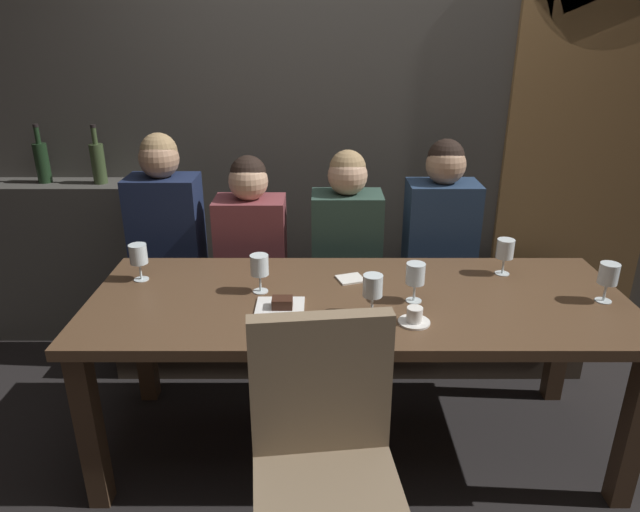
{
  "coord_description": "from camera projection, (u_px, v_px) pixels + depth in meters",
  "views": [
    {
      "loc": [
        -0.16,
        -2.09,
        1.76
      ],
      "look_at": [
        -0.16,
        0.2,
        0.84
      ],
      "focal_mm": 31.75,
      "sensor_mm": 36.0,
      "label": 1
    }
  ],
  "objects": [
    {
      "name": "ground",
      "position": [
        355.0,
        442.0,
        2.6
      ],
      "size": [
        9.0,
        9.0,
        0.0
      ],
      "primitive_type": "plane",
      "color": "black"
    },
    {
      "name": "back_wall_tiled",
      "position": [
        349.0,
        79.0,
        3.16
      ],
      "size": [
        6.0,
        0.12,
        3.0
      ],
      "primitive_type": "cube",
      "color": "#4C4944",
      "rests_on": "ground"
    },
    {
      "name": "arched_door",
      "position": [
        591.0,
        105.0,
        3.15
      ],
      "size": [
        0.9,
        0.05,
        2.55
      ],
      "color": "olive",
      "rests_on": "ground"
    },
    {
      "name": "back_counter",
      "position": [
        89.0,
        260.0,
        3.38
      ],
      "size": [
        1.1,
        0.28,
        0.95
      ],
      "primitive_type": "cube",
      "color": "#413E3A",
      "rests_on": "ground"
    },
    {
      "name": "dining_table",
      "position": [
        359.0,
        316.0,
        2.35
      ],
      "size": [
        2.2,
        0.84,
        0.74
      ],
      "color": "#493422",
      "rests_on": "ground"
    },
    {
      "name": "banquette_bench",
      "position": [
        349.0,
        324.0,
        3.16
      ],
      "size": [
        2.5,
        0.44,
        0.45
      ],
      "color": "#40352A",
      "rests_on": "ground"
    },
    {
      "name": "chair_near_side",
      "position": [
        326.0,
        455.0,
        1.72
      ],
      "size": [
        0.49,
        0.49,
        0.98
      ],
      "color": "brown",
      "rests_on": "ground"
    },
    {
      "name": "diner_redhead",
      "position": [
        166.0,
        218.0,
        2.93
      ],
      "size": [
        0.36,
        0.24,
        0.84
      ],
      "color": "#192342",
      "rests_on": "banquette_bench"
    },
    {
      "name": "diner_bearded",
      "position": [
        252.0,
        230.0,
        2.93
      ],
      "size": [
        0.36,
        0.24,
        0.73
      ],
      "color": "brown",
      "rests_on": "banquette_bench"
    },
    {
      "name": "diner_far_end",
      "position": [
        348.0,
        227.0,
        2.92
      ],
      "size": [
        0.36,
        0.24,
        0.76
      ],
      "color": "#2D473D",
      "rests_on": "banquette_bench"
    },
    {
      "name": "diner_near_end",
      "position": [
        442.0,
        222.0,
        2.93
      ],
      "size": [
        0.36,
        0.24,
        0.81
      ],
      "color": "navy",
      "rests_on": "banquette_bench"
    },
    {
      "name": "wine_bottle_dark_red",
      "position": [
        43.0,
        161.0,
        3.17
      ],
      "size": [
        0.08,
        0.08,
        0.33
      ],
      "color": "black",
      "rests_on": "back_counter"
    },
    {
      "name": "wine_bottle_pale_label",
      "position": [
        99.0,
        162.0,
        3.15
      ],
      "size": [
        0.08,
        0.08,
        0.33
      ],
      "color": "#384728",
      "rests_on": "back_counter"
    },
    {
      "name": "wine_glass_far_left",
      "position": [
        610.0,
        275.0,
        2.24
      ],
      "size": [
        0.08,
        0.08,
        0.16
      ],
      "color": "silver",
      "rests_on": "dining_table"
    },
    {
      "name": "wine_glass_near_right",
      "position": [
        506.0,
        251.0,
        2.49
      ],
      "size": [
        0.08,
        0.08,
        0.16
      ],
      "color": "silver",
      "rests_on": "dining_table"
    },
    {
      "name": "wine_glass_far_right",
      "position": [
        260.0,
        266.0,
        2.32
      ],
      "size": [
        0.08,
        0.08,
        0.16
      ],
      "color": "silver",
      "rests_on": "dining_table"
    },
    {
      "name": "wine_glass_end_left",
      "position": [
        374.0,
        287.0,
        2.13
      ],
      "size": [
        0.08,
        0.08,
        0.16
      ],
      "color": "silver",
      "rests_on": "dining_table"
    },
    {
      "name": "wine_glass_near_left",
      "position": [
        139.0,
        255.0,
        2.43
      ],
      "size": [
        0.08,
        0.08,
        0.16
      ],
      "color": "silver",
      "rests_on": "dining_table"
    },
    {
      "name": "wine_glass_center_front",
      "position": [
        416.0,
        276.0,
        2.24
      ],
      "size": [
        0.08,
        0.08,
        0.16
      ],
      "color": "silver",
      "rests_on": "dining_table"
    },
    {
      "name": "espresso_cup",
      "position": [
        415.0,
        317.0,
        2.1
      ],
      "size": [
        0.12,
        0.12,
        0.06
      ],
      "color": "white",
      "rests_on": "dining_table"
    },
    {
      "name": "dessert_plate",
      "position": [
        282.0,
        306.0,
        2.21
      ],
      "size": [
        0.19,
        0.19,
        0.05
      ],
      "color": "white",
      "rests_on": "dining_table"
    },
    {
      "name": "folded_napkin",
      "position": [
        351.0,
        279.0,
        2.47
      ],
      "size": [
        0.14,
        0.13,
        0.01
      ],
      "primitive_type": "cube",
      "rotation": [
        0.0,
        0.0,
        0.33
      ],
      "color": "silver",
      "rests_on": "dining_table"
    }
  ]
}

